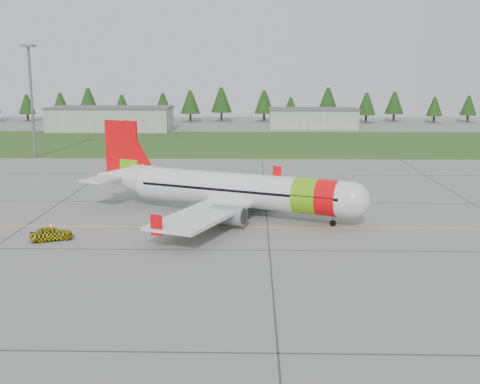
{
  "coord_description": "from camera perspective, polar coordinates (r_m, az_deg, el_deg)",
  "views": [
    {
      "loc": [
        8.59,
        -51.63,
        15.72
      ],
      "look_at": [
        7.14,
        9.83,
        3.34
      ],
      "focal_mm": 45.0,
      "sensor_mm": 36.0,
      "label": 1
    }
  ],
  "objects": [
    {
      "name": "aircraft",
      "position": [
        66.06,
        -0.58,
        0.19
      ],
      "size": [
        31.6,
        30.01,
        10.05
      ],
      "rotation": [
        0.0,
        0.0,
        -0.4
      ],
      "color": "silver",
      "rests_on": "ground"
    },
    {
      "name": "floodlight_mast",
      "position": [
        117.04,
        -19.13,
        7.96
      ],
      "size": [
        0.5,
        0.5,
        20.0
      ],
      "primitive_type": "cylinder",
      "color": "slate",
      "rests_on": "ground"
    },
    {
      "name": "follow_me_car",
      "position": [
        59.29,
        -17.54,
        -2.58
      ],
      "size": [
        1.86,
        1.98,
        3.91
      ],
      "primitive_type": "imported",
      "rotation": [
        0.0,
        0.0,
        1.99
      ],
      "color": "yellow",
      "rests_on": "ground"
    },
    {
      "name": "hangar_west",
      "position": [
        166.66,
        -12.13,
        6.76
      ],
      "size": [
        32.0,
        14.0,
        6.0
      ],
      "primitive_type": "cube",
      "color": "#A8A8A3",
      "rests_on": "ground"
    },
    {
      "name": "taxi_guideline",
      "position": [
        62.26,
        -6.63,
        -3.31
      ],
      "size": [
        120.0,
        0.25,
        0.02
      ],
      "primitive_type": "cube",
      "color": "gold",
      "rests_on": "ground"
    },
    {
      "name": "treeline",
      "position": [
        190.13,
        -1.25,
        8.15
      ],
      "size": [
        160.0,
        8.0,
        10.0
      ],
      "primitive_type": null,
      "color": "#1C3F14",
      "rests_on": "ground"
    },
    {
      "name": "hangar_east",
      "position": [
        170.93,
        6.91,
        6.9
      ],
      "size": [
        24.0,
        12.0,
        5.2
      ],
      "primitive_type": "cube",
      "color": "#A8A8A3",
      "rests_on": "ground"
    },
    {
      "name": "ground",
      "position": [
        54.65,
        -7.78,
        -5.44
      ],
      "size": [
        320.0,
        320.0,
        0.0
      ],
      "primitive_type": "plane",
      "color": "gray",
      "rests_on": "ground"
    },
    {
      "name": "grass_strip",
      "position": [
        134.82,
        -2.32,
        4.69
      ],
      "size": [
        320.0,
        50.0,
        0.03
      ],
      "primitive_type": "cube",
      "color": "#30561E",
      "rests_on": "ground"
    }
  ]
}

